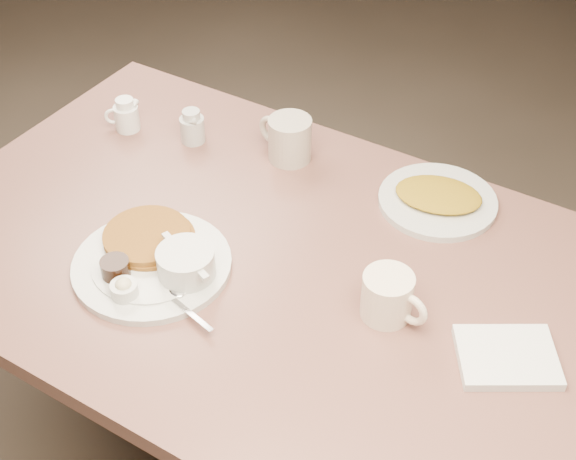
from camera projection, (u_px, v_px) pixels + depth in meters
The scene contains 8 objects.
diner_table at pixel (283, 322), 1.66m from camera, with size 1.50×0.90×0.75m.
main_plate at pixel (157, 259), 1.53m from camera, with size 0.40×0.40×0.07m.
coffee_mug_near at pixel (389, 296), 1.42m from camera, with size 0.14×0.11×0.09m.
napkin at pixel (507, 357), 1.36m from camera, with size 0.21×0.20×0.02m.
coffee_mug_far at pixel (289, 139), 1.78m from camera, with size 0.15×0.11×0.10m.
creamer_left at pixel (126, 115), 1.87m from camera, with size 0.08×0.07×0.08m.
creamer_right at pixel (192, 127), 1.83m from camera, with size 0.07×0.08×0.08m.
hash_plate at pixel (438, 199), 1.68m from camera, with size 0.30×0.30×0.04m.
Camera 1 is at (0.59, -0.95, 1.82)m, focal length 49.98 mm.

